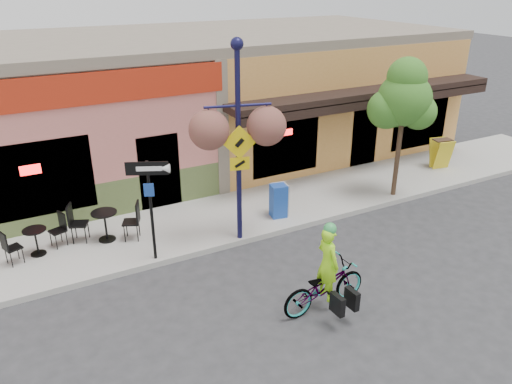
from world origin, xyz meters
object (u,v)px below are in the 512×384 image
at_px(newspaper_box_grey, 279,200).
at_px(bicycle, 324,286).
at_px(lamp_post, 238,145).
at_px(newspaper_box_blue, 278,201).
at_px(one_way_sign, 151,212).
at_px(cyclist_rider, 327,274).
at_px(street_tree, 401,128).
at_px(building, 201,96).

bearing_deg(newspaper_box_grey, bicycle, -99.77).
relative_size(lamp_post, newspaper_box_blue, 5.32).
bearing_deg(one_way_sign, cyclist_rider, -27.41).
relative_size(bicycle, newspaper_box_grey, 2.12).
xyz_separation_m(newspaper_box_blue, street_tree, (3.89, -0.37, 1.63)).
height_order(bicycle, newspaper_box_grey, newspaper_box_grey).
xyz_separation_m(one_way_sign, street_tree, (7.62, 0.18, 0.86)).
relative_size(bicycle, lamp_post, 0.39).
bearing_deg(bicycle, cyclist_rider, -92.02).
distance_m(bicycle, newspaper_box_blue, 4.05).
distance_m(building, one_way_sign, 7.99).
bearing_deg(one_way_sign, newspaper_box_blue, 33.07).
bearing_deg(bicycle, lamp_post, 3.26).
height_order(cyclist_rider, one_way_sign, one_way_sign).
distance_m(bicycle, lamp_post, 3.92).
relative_size(newspaper_box_blue, street_tree, 0.22).
xyz_separation_m(cyclist_rider, newspaper_box_grey, (1.20, 3.92, -0.19)).
bearing_deg(cyclist_rider, one_way_sign, 35.99).
height_order(building, newspaper_box_grey, building).
height_order(bicycle, cyclist_rider, cyclist_rider).
relative_size(building, street_tree, 4.33).
bearing_deg(newspaper_box_grey, one_way_sign, -162.86).
bearing_deg(newspaper_box_blue, bicycle, -97.42).
xyz_separation_m(bicycle, street_tree, (5.09, 3.49, 1.73)).
xyz_separation_m(bicycle, lamp_post, (-0.30, 3.28, 2.13)).
relative_size(newspaper_box_grey, street_tree, 0.22).
distance_m(lamp_post, one_way_sign, 2.56).
relative_size(cyclist_rider, newspaper_box_blue, 1.71).
bearing_deg(one_way_sign, bicycle, -27.95).
height_order(newspaper_box_blue, street_tree, street_tree).
xyz_separation_m(building, lamp_post, (-1.84, -6.85, 0.39)).
height_order(one_way_sign, newspaper_box_grey, one_way_sign).
distance_m(building, bicycle, 10.39).
height_order(newspaper_box_grey, street_tree, street_tree).
bearing_deg(bicycle, newspaper_box_grey, -19.73).
bearing_deg(cyclist_rider, newspaper_box_blue, -18.48).
height_order(building, one_way_sign, building).
height_order(bicycle, street_tree, street_tree).
distance_m(newspaper_box_blue, street_tree, 4.24).
relative_size(bicycle, one_way_sign, 0.80).
xyz_separation_m(building, cyclist_rider, (-1.49, -10.13, -1.45)).
relative_size(building, newspaper_box_grey, 19.68).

